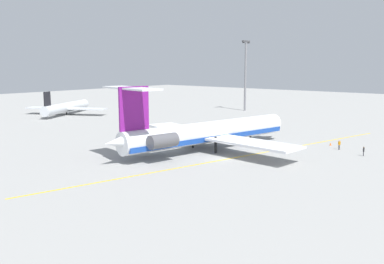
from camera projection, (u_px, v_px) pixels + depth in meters
ground at (222, 159)px, 68.87m from camera, size 350.81×350.81×0.00m
main_jetliner at (204, 132)px, 75.19m from camera, size 41.07×36.54×12.02m
airliner_mid_left at (67, 107)px, 129.06m from camera, size 24.14×24.44×7.73m
ground_crew_near_nose at (364, 150)px, 70.86m from camera, size 0.38×0.26×1.64m
ground_crew_near_tail at (339, 143)px, 76.16m from camera, size 0.29×0.46×1.83m
safety_cone_nose at (235, 128)px, 100.57m from camera, size 0.40×0.40×0.55m
safety_cone_wingtip at (330, 144)px, 80.27m from camera, size 0.40×0.40×0.55m
taxiway_centreline at (246, 156)px, 71.37m from camera, size 75.43×18.19×0.01m
light_mast at (245, 72)px, 138.23m from camera, size 4.00×0.70×22.98m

